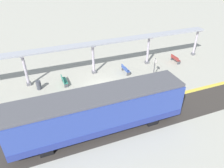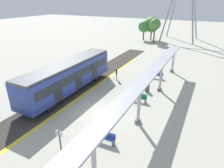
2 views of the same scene
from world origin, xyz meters
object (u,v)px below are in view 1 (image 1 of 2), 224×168
(canopy_pillar_second, at_px, (148,50))
(bench_near_end, at_px, (64,81))
(bench_far_end, at_px, (175,59))
(platform_info_sign, at_px, (155,66))
(train_near_carriage, at_px, (99,112))
(canopy_pillar_fourth, at_px, (26,70))
(bench_extra_slot, at_px, (125,69))
(canopy_pillar_nearest, at_px, (196,42))
(canopy_pillar_third, at_px, (93,59))
(passenger_waiting_near_edge, at_px, (20,113))
(trash_bin, at_px, (39,85))

(canopy_pillar_second, relative_size, bench_near_end, 2.30)
(bench_far_end, relative_size, platform_info_sign, 0.68)
(train_near_carriage, xyz_separation_m, bench_far_end, (7.90, -12.65, -1.39))
(canopy_pillar_fourth, height_order, bench_extra_slot, canopy_pillar_fourth)
(canopy_pillar_nearest, xyz_separation_m, bench_extra_slot, (-1.26, 10.66, -1.33))
(bench_near_end, distance_m, bench_extra_slot, 7.01)
(train_near_carriage, relative_size, bench_extra_slot, 8.57)
(bench_near_end, bearing_deg, bench_extra_slot, -90.66)
(canopy_pillar_fourth, bearing_deg, bench_far_end, -93.24)
(canopy_pillar_nearest, height_order, bench_near_end, canopy_pillar_nearest)
(canopy_pillar_second, bearing_deg, bench_near_end, 96.38)
(canopy_pillar_third, xyz_separation_m, bench_far_end, (-0.99, -10.41, -1.33))
(canopy_pillar_fourth, distance_m, passenger_waiting_near_edge, 5.94)
(bench_extra_slot, bearing_deg, canopy_pillar_third, 69.60)
(canopy_pillar_second, bearing_deg, trash_bin, 95.11)
(canopy_pillar_second, height_order, trash_bin, canopy_pillar_second)
(passenger_waiting_near_edge, bearing_deg, trash_bin, -20.03)
(train_near_carriage, bearing_deg, bench_near_end, 10.15)
(canopy_pillar_fourth, bearing_deg, bench_near_end, -108.71)
(canopy_pillar_third, height_order, passenger_waiting_near_edge, canopy_pillar_third)
(train_near_carriage, xyz_separation_m, platform_info_sign, (5.79, -8.26, -0.50))
(bench_far_end, bearing_deg, canopy_pillar_third, 84.56)
(train_near_carriage, height_order, bench_far_end, train_near_carriage)
(bench_far_end, bearing_deg, passenger_waiting_near_edge, 104.86)
(canopy_pillar_fourth, relative_size, passenger_waiting_near_edge, 2.21)
(bench_extra_slot, height_order, trash_bin, trash_bin)
(train_near_carriage, bearing_deg, trash_bin, 26.90)
(canopy_pillar_second, height_order, canopy_pillar_fourth, same)
(bench_far_end, distance_m, trash_bin, 16.57)
(canopy_pillar_second, bearing_deg, bench_extra_slot, 109.64)
(train_near_carriage, relative_size, bench_near_end, 8.56)
(train_near_carriage, relative_size, trash_bin, 13.95)
(train_near_carriage, distance_m, bench_extra_slot, 9.58)
(canopy_pillar_third, xyz_separation_m, passenger_waiting_near_edge, (-5.84, 7.86, -0.78))
(canopy_pillar_third, distance_m, platform_info_sign, 6.79)
(canopy_pillar_nearest, height_order, canopy_pillar_third, same)
(bench_near_end, bearing_deg, canopy_pillar_third, -71.98)
(canopy_pillar_second, height_order, passenger_waiting_near_edge, canopy_pillar_second)
(canopy_pillar_nearest, bearing_deg, canopy_pillar_second, 90.00)
(canopy_pillar_nearest, relative_size, passenger_waiting_near_edge, 2.21)
(trash_bin, xyz_separation_m, passenger_waiting_near_edge, (-4.67, 1.70, 0.52))
(bench_extra_slot, xyz_separation_m, passenger_waiting_near_edge, (-4.58, 11.25, 0.54))
(canopy_pillar_second, distance_m, platform_info_sign, 3.26)
(bench_near_end, height_order, passenger_waiting_near_edge, passenger_waiting_near_edge)
(train_near_carriage, relative_size, platform_info_sign, 5.89)
(trash_bin, height_order, passenger_waiting_near_edge, passenger_waiting_near_edge)
(platform_info_sign, bearing_deg, canopy_pillar_second, -16.06)
(train_near_carriage, relative_size, canopy_pillar_third, 3.72)
(train_near_carriage, bearing_deg, canopy_pillar_nearest, -61.36)
(platform_info_sign, height_order, passenger_waiting_near_edge, platform_info_sign)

